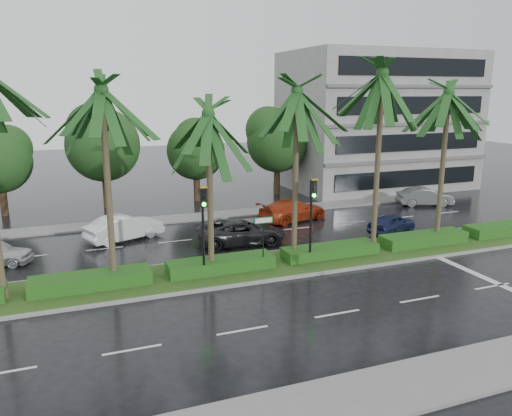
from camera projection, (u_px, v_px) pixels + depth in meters
name	position (u px, v px, depth m)	size (l,w,h in m)	color
ground	(286.00, 272.00, 24.37)	(120.00, 120.00, 0.00)	black
near_sidewalk	(424.00, 382.00, 15.08)	(40.00, 2.40, 0.12)	slate
far_sidewalk	(216.00, 215.00, 35.28)	(40.00, 2.00, 0.12)	slate
median	(278.00, 264.00, 25.27)	(36.00, 4.00, 0.15)	gray
hedge	(278.00, 257.00, 25.18)	(35.20, 1.40, 0.60)	#224914
lane_markings	(344.00, 267.00, 25.03)	(34.00, 13.06, 0.01)	silver
palm_row	(254.00, 103.00, 23.01)	(26.30, 4.20, 10.24)	#483F29
signal_median_left	(203.00, 219.00, 22.57)	(0.34, 0.42, 4.36)	black
signal_median_right	(312.00, 209.00, 24.48)	(0.34, 0.42, 4.36)	black
street_sign	(263.00, 230.00, 23.98)	(0.95, 0.09, 2.60)	black
bg_trees	(214.00, 140.00, 39.82)	(32.97, 5.54, 8.00)	#3A261A
building	(376.00, 121.00, 45.26)	(16.00, 10.00, 12.00)	slate
car_white	(124.00, 227.00, 29.48)	(4.61, 1.61, 1.52)	white
car_darkgrey	(241.00, 232.00, 28.73)	(5.11, 2.36, 1.42)	#242427
car_red	(293.00, 210.00, 33.88)	(5.03, 2.04, 1.46)	#A02D11
car_blue	(392.00, 223.00, 30.99)	(3.62, 1.46, 1.23)	#172046
car_grey	(425.00, 197.00, 38.41)	(4.16, 1.45, 1.37)	slate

